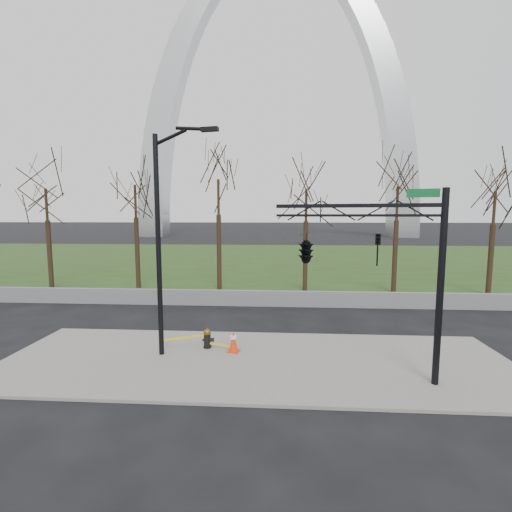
# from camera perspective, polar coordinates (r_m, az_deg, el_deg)

# --- Properties ---
(ground) EXTENTS (500.00, 500.00, 0.00)m
(ground) POSITION_cam_1_polar(r_m,az_deg,el_deg) (13.28, -0.07, -16.58)
(ground) COLOR black
(ground) RESTS_ON ground
(sidewalk) EXTENTS (18.00, 6.00, 0.10)m
(sidewalk) POSITION_cam_1_polar(r_m,az_deg,el_deg) (13.26, -0.07, -16.38)
(sidewalk) COLOR slate
(sidewalk) RESTS_ON ground
(grass_strip) EXTENTS (120.00, 40.00, 0.06)m
(grass_strip) POSITION_cam_1_polar(r_m,az_deg,el_deg) (42.52, 2.54, -0.50)
(grass_strip) COLOR #253A15
(grass_strip) RESTS_ON ground
(guardrail) EXTENTS (60.00, 0.30, 0.90)m
(guardrail) POSITION_cam_1_polar(r_m,az_deg,el_deg) (20.76, 1.36, -6.75)
(guardrail) COLOR #59595B
(guardrail) RESTS_ON ground
(gateway_arch) EXTENTS (66.00, 6.00, 65.00)m
(gateway_arch) POSITION_cam_1_polar(r_m,az_deg,el_deg) (91.37, 3.24, 23.87)
(gateway_arch) COLOR #B7B9BE
(gateway_arch) RESTS_ON ground
(tree_row) EXTENTS (57.13, 4.00, 8.33)m
(tree_row) POSITION_cam_1_polar(r_m,az_deg,el_deg) (24.68, 14.81, 3.87)
(tree_row) COLOR black
(tree_row) RESTS_ON ground
(fire_hydrant) EXTENTS (0.49, 0.32, 0.78)m
(fire_hydrant) POSITION_cam_1_polar(r_m,az_deg,el_deg) (14.35, -7.70, -12.88)
(fire_hydrant) COLOR black
(fire_hydrant) RESTS_ON sidewalk
(traffic_cone) EXTENTS (0.51, 0.51, 0.80)m
(traffic_cone) POSITION_cam_1_polar(r_m,az_deg,el_deg) (13.85, -3.61, -13.39)
(traffic_cone) COLOR red
(traffic_cone) RESTS_ON sidewalk
(street_light) EXTENTS (2.38, 0.58, 8.21)m
(street_light) POSITION_cam_1_polar(r_m,az_deg,el_deg) (13.14, -14.45, 4.06)
(street_light) COLOR black
(street_light) RESTS_ON ground
(traffic_signal_mast) EXTENTS (4.97, 2.54, 6.00)m
(traffic_signal_mast) POSITION_cam_1_polar(r_m,az_deg,el_deg) (11.67, 11.69, 1.15)
(traffic_signal_mast) COLOR black
(traffic_signal_mast) RESTS_ON ground
(caution_tape) EXTENTS (2.63, 0.74, 0.41)m
(caution_tape) POSITION_cam_1_polar(r_m,az_deg,el_deg) (14.13, -9.08, -13.11)
(caution_tape) COLOR yellow
(caution_tape) RESTS_ON ground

